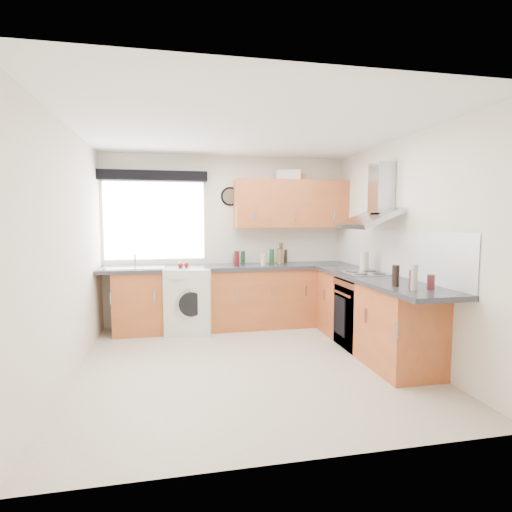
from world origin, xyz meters
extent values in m
plane|color=beige|center=(0.00, 0.00, 0.00)|extent=(3.60, 3.60, 0.00)
cube|color=white|center=(0.00, 0.00, 2.50)|extent=(3.60, 3.60, 0.02)
cube|color=silver|center=(0.00, 1.80, 1.25)|extent=(3.60, 0.02, 2.50)
cube|color=silver|center=(0.00, -1.80, 1.25)|extent=(3.60, 0.02, 2.50)
cube|color=silver|center=(-1.80, 0.00, 1.25)|extent=(0.02, 3.60, 2.50)
cube|color=silver|center=(1.80, 0.00, 1.25)|extent=(0.02, 3.60, 2.50)
cube|color=silver|center=(-1.05, 1.79, 1.55)|extent=(1.40, 0.02, 1.10)
cube|color=black|center=(-1.05, 1.70, 2.18)|extent=(1.50, 0.18, 0.14)
cube|color=white|center=(1.79, 0.30, 1.18)|extent=(0.01, 3.00, 0.54)
cube|color=#9C4A23|center=(-0.10, 1.51, 0.43)|extent=(3.00, 0.58, 0.86)
cube|color=#9C4A23|center=(1.50, 1.50, 0.43)|extent=(0.60, 0.60, 0.86)
cube|color=#9C4A23|center=(1.51, 0.15, 0.43)|extent=(0.58, 2.10, 0.86)
cube|color=#26282E|center=(0.00, 1.50, 0.89)|extent=(3.60, 0.62, 0.05)
cube|color=#26282E|center=(1.50, 0.00, 0.89)|extent=(0.62, 2.42, 0.05)
cube|color=black|center=(1.50, 0.30, 0.42)|extent=(0.56, 0.58, 0.85)
cube|color=#A1A6AC|center=(1.50, 0.30, 0.92)|extent=(0.52, 0.52, 0.01)
cube|color=#9C4A23|center=(0.95, 1.62, 1.80)|extent=(1.70, 0.35, 0.70)
cube|color=silver|center=(-0.57, 1.40, 0.45)|extent=(0.73, 0.71, 0.91)
cylinder|color=black|center=(0.05, 1.78, 1.91)|extent=(0.28, 0.04, 0.28)
cube|color=silver|center=(0.93, 1.72, 2.22)|extent=(0.43, 0.37, 0.15)
cube|color=#B9542A|center=(1.07, 1.72, 2.20)|extent=(0.27, 0.24, 0.10)
cylinder|color=gray|center=(0.81, 1.70, 0.97)|extent=(0.11, 0.11, 0.13)
cylinder|color=silver|center=(1.62, 0.58, 1.03)|extent=(0.13, 0.13, 0.24)
cylinder|color=black|center=(0.88, 1.68, 1.01)|extent=(0.04, 0.04, 0.20)
cylinder|color=#143819|center=(0.59, 1.39, 1.03)|extent=(0.07, 0.07, 0.23)
cylinder|color=#4D1011|center=(0.07, 1.35, 1.02)|extent=(0.08, 0.08, 0.22)
cylinder|color=#B7AA9C|center=(0.47, 1.42, 1.00)|extent=(0.08, 0.08, 0.17)
cylinder|color=maroon|center=(0.10, 1.65, 0.97)|extent=(0.06, 0.06, 0.11)
cylinder|color=#1A3914|center=(0.77, 1.68, 1.02)|extent=(0.04, 0.04, 0.22)
cylinder|color=#1D608B|center=(0.08, 1.38, 1.01)|extent=(0.07, 0.07, 0.21)
cylinder|color=#123418|center=(0.21, 1.64, 1.01)|extent=(0.07, 0.07, 0.19)
cylinder|color=olive|center=(0.76, 1.60, 1.02)|extent=(0.05, 0.05, 0.21)
cylinder|color=navy|center=(0.10, 1.69, 0.99)|extent=(0.07, 0.07, 0.16)
cylinder|color=#581F28|center=(1.41, -0.81, 1.00)|extent=(0.06, 0.06, 0.19)
cylinder|color=#591F21|center=(1.59, -0.84, 0.98)|extent=(0.07, 0.07, 0.14)
cylinder|color=black|center=(1.36, -0.60, 1.01)|extent=(0.07, 0.07, 0.21)
cylinder|color=#A7A18F|center=(1.41, -0.84, 1.03)|extent=(0.06, 0.06, 0.24)
camera|label=1|loc=(-0.77, -4.15, 1.57)|focal=28.00mm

